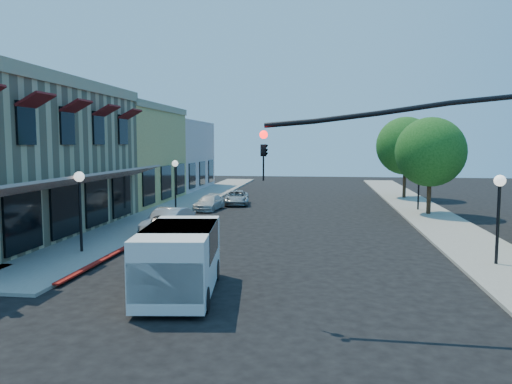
# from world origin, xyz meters

# --- Properties ---
(ground) EXTENTS (120.00, 120.00, 0.00)m
(ground) POSITION_xyz_m (0.00, 0.00, 0.00)
(ground) COLOR black
(ground) RESTS_ON ground
(sidewalk_left) EXTENTS (3.50, 50.00, 0.12)m
(sidewalk_left) POSITION_xyz_m (-8.75, 27.00, 0.06)
(sidewalk_left) COLOR gray
(sidewalk_left) RESTS_ON ground
(sidewalk_right) EXTENTS (3.50, 50.00, 0.12)m
(sidewalk_right) POSITION_xyz_m (8.75, 27.00, 0.06)
(sidewalk_right) COLOR gray
(sidewalk_right) RESTS_ON ground
(curb_red_strip) EXTENTS (0.25, 10.00, 0.06)m
(curb_red_strip) POSITION_xyz_m (-6.90, 8.00, 0.00)
(curb_red_strip) COLOR maroon
(curb_red_strip) RESTS_ON ground
(yellow_stucco_building) EXTENTS (10.00, 12.00, 7.60)m
(yellow_stucco_building) POSITION_xyz_m (-15.50, 26.00, 3.80)
(yellow_stucco_building) COLOR tan
(yellow_stucco_building) RESTS_ON ground
(pink_stucco_building) EXTENTS (10.00, 12.00, 7.00)m
(pink_stucco_building) POSITION_xyz_m (-15.50, 38.00, 3.50)
(pink_stucco_building) COLOR beige
(pink_stucco_building) RESTS_ON ground
(street_tree_a) EXTENTS (4.56, 4.56, 6.48)m
(street_tree_a) POSITION_xyz_m (8.80, 22.00, 4.19)
(street_tree_a) COLOR #321F14
(street_tree_a) RESTS_ON ground
(street_tree_b) EXTENTS (4.94, 4.94, 7.02)m
(street_tree_b) POSITION_xyz_m (8.80, 32.00, 4.54)
(street_tree_b) COLOR #321F14
(street_tree_b) RESTS_ON ground
(signal_mast_arm) EXTENTS (8.01, 0.39, 6.00)m
(signal_mast_arm) POSITION_xyz_m (5.86, 1.50, 4.09)
(signal_mast_arm) COLOR black
(signal_mast_arm) RESTS_ON ground
(lamppost_left_near) EXTENTS (0.44, 0.44, 3.57)m
(lamppost_left_near) POSITION_xyz_m (-8.50, 8.00, 2.74)
(lamppost_left_near) COLOR black
(lamppost_left_near) RESTS_ON ground
(lamppost_left_far) EXTENTS (0.44, 0.44, 3.57)m
(lamppost_left_far) POSITION_xyz_m (-8.50, 22.00, 2.74)
(lamppost_left_far) COLOR black
(lamppost_left_far) RESTS_ON ground
(lamppost_right_near) EXTENTS (0.44, 0.44, 3.57)m
(lamppost_right_near) POSITION_xyz_m (8.50, 8.00, 2.74)
(lamppost_right_near) COLOR black
(lamppost_right_near) RESTS_ON ground
(lamppost_right_far) EXTENTS (0.44, 0.44, 3.57)m
(lamppost_right_far) POSITION_xyz_m (8.50, 24.00, 2.74)
(lamppost_right_far) COLOR black
(lamppost_right_far) RESTS_ON ground
(white_van) EXTENTS (2.69, 5.10, 2.16)m
(white_van) POSITION_xyz_m (-2.63, 2.86, 1.25)
(white_van) COLOR silver
(white_van) RESTS_ON ground
(parked_car_a) EXTENTS (1.79, 3.63, 1.19)m
(parked_car_a) POSITION_xyz_m (-6.20, 12.00, 0.60)
(parked_car_a) COLOR black
(parked_car_a) RESTS_ON ground
(parked_car_b) EXTENTS (1.97, 4.29, 1.36)m
(parked_car_b) POSITION_xyz_m (-6.20, 13.00, 0.68)
(parked_car_b) COLOR #AFB0B4
(parked_car_b) RESTS_ON ground
(parked_car_c) EXTENTS (1.90, 3.79, 1.06)m
(parked_car_c) POSITION_xyz_m (-6.20, 22.59, 0.53)
(parked_car_c) COLOR #BCBCBA
(parked_car_c) RESTS_ON ground
(parked_car_d) EXTENTS (2.34, 4.14, 1.09)m
(parked_car_d) POSITION_xyz_m (-4.80, 26.00, 0.55)
(parked_car_d) COLOR #9DA0A2
(parked_car_d) RESTS_ON ground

